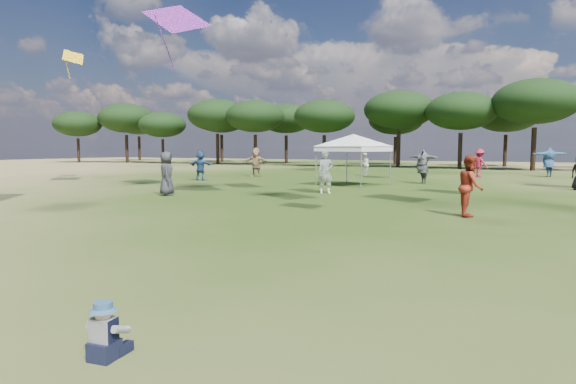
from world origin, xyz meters
name	(u,v)px	position (x,y,z in m)	size (l,w,h in m)	color
tree_line	(524,108)	(2.39, 47.41, 5.42)	(108.78, 17.63, 7.77)	black
tent_left	(354,137)	(-5.03, 22.22, 2.44)	(5.52, 5.52, 2.86)	gray
toddler	(106,333)	(-0.64, 2.22, 0.24)	(0.37, 0.40, 0.53)	black
festival_crowd	(449,167)	(-0.84, 25.11, 0.90)	(29.47, 22.91, 1.93)	black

